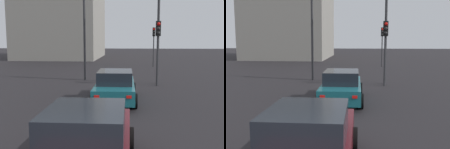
# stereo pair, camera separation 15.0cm
# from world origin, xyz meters

# --- Properties ---
(car_teal_lead) EXTENTS (4.46, 2.02, 1.45)m
(car_teal_lead) POSITION_xyz_m (9.30, 0.01, 0.71)
(car_teal_lead) COLOR #19606B
(car_teal_lead) RESTS_ON ground_plane
(car_maroon_second) EXTENTS (4.21, 2.00, 1.53)m
(car_maroon_second) POSITION_xyz_m (2.41, 0.16, 0.74)
(car_maroon_second) COLOR #510F16
(car_maroon_second) RESTS_ON ground_plane
(traffic_light_near_left) EXTENTS (0.32, 0.30, 3.95)m
(traffic_light_near_left) POSITION_xyz_m (13.52, -2.31, 2.85)
(traffic_light_near_left) COLOR #2D2D30
(traffic_light_near_left) RESTS_ON ground_plane
(traffic_light_near_right) EXTENTS (0.32, 0.30, 4.08)m
(traffic_light_near_right) POSITION_xyz_m (25.05, -2.98, 2.93)
(traffic_light_near_right) COLOR #2D2D30
(traffic_light_near_right) RESTS_ON ground_plane
(street_lamp_kerbside) EXTENTS (0.56, 0.36, 7.15)m
(street_lamp_kerbside) POSITION_xyz_m (15.58, 2.56, 4.22)
(street_lamp_kerbside) COLOR #2D2D30
(street_lamp_kerbside) RESTS_ON ground_plane
(street_lamp_far) EXTENTS (0.56, 0.36, 7.88)m
(street_lamp_far) POSITION_xyz_m (14.39, -2.39, 4.60)
(street_lamp_far) COLOR #2D2D30
(street_lamp_far) RESTS_ON ground_plane
(building_facade_left) EXTENTS (14.44, 11.52, 14.23)m
(building_facade_left) POSITION_xyz_m (38.23, 10.00, 7.12)
(building_facade_left) COLOR gray
(building_facade_left) RESTS_ON ground_plane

